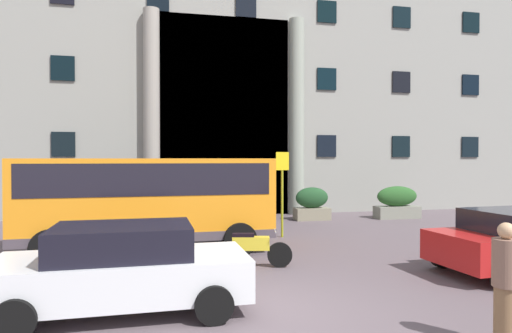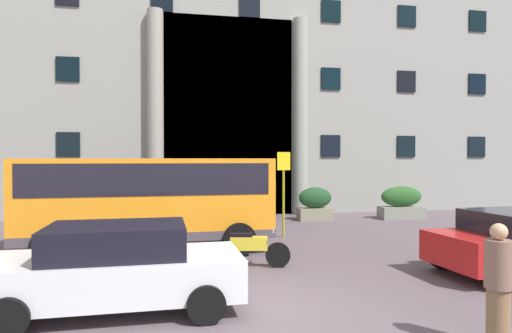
% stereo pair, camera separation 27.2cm
% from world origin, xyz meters
% --- Properties ---
extents(ground_plane, '(80.00, 64.00, 0.12)m').
position_xyz_m(ground_plane, '(0.00, 0.00, -0.06)').
color(ground_plane, '#594C52').
extents(office_building_facade, '(34.87, 9.60, 14.75)m').
position_xyz_m(office_building_facade, '(0.00, 17.48, 7.37)').
color(office_building_facade, gray).
rests_on(office_building_facade, ground_plane).
extents(orange_minibus, '(6.81, 2.66, 2.62)m').
position_xyz_m(orange_minibus, '(-2.19, 5.50, 1.58)').
color(orange_minibus, orange).
rests_on(orange_minibus, ground_plane).
extents(bus_stop_sign, '(0.44, 0.08, 2.84)m').
position_xyz_m(bus_stop_sign, '(2.07, 6.95, 1.75)').
color(bus_stop_sign, olive).
rests_on(bus_stop_sign, ground_plane).
extents(hedge_planter_entrance_right, '(1.96, 0.71, 1.42)m').
position_xyz_m(hedge_planter_entrance_right, '(8.27, 10.39, 0.68)').
color(hedge_planter_entrance_right, gray).
rests_on(hedge_planter_entrance_right, ground_plane).
extents(hedge_planter_east, '(1.50, 0.71, 1.40)m').
position_xyz_m(hedge_planter_east, '(4.43, 10.70, 0.68)').
color(hedge_planter_east, gray).
rests_on(hedge_planter_east, ground_plane).
extents(hedge_planter_far_east, '(1.73, 0.73, 1.42)m').
position_xyz_m(hedge_planter_far_east, '(-0.59, 10.33, 0.69)').
color(hedge_planter_far_east, slate).
rests_on(hedge_planter_far_east, ground_plane).
extents(hedge_planter_far_west, '(1.69, 0.77, 1.48)m').
position_xyz_m(hedge_planter_far_west, '(-4.03, 10.44, 0.71)').
color(hedge_planter_far_west, gray).
rests_on(hedge_planter_far_west, ground_plane).
extents(parked_compact_extra, '(4.24, 2.06, 1.49)m').
position_xyz_m(parked_compact_extra, '(-2.49, 0.60, 0.76)').
color(parked_compact_extra, silver).
rests_on(parked_compact_extra, ground_plane).
extents(scooter_by_planter, '(1.97, 0.65, 0.89)m').
position_xyz_m(scooter_by_planter, '(0.20, 3.19, 0.46)').
color(scooter_by_planter, black).
rests_on(scooter_by_planter, ground_plane).
extents(pedestrian_man_crossing, '(0.36, 0.36, 1.73)m').
position_xyz_m(pedestrian_man_crossing, '(2.77, -1.95, 0.88)').
color(pedestrian_man_crossing, olive).
rests_on(pedestrian_man_crossing, ground_plane).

